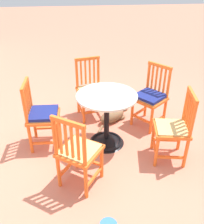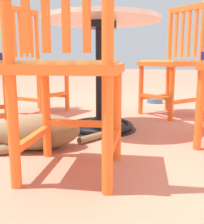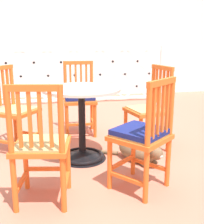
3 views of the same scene
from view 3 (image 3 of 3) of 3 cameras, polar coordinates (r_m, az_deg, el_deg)
name	(u,v)px [view 3 (image 3 of 3)]	position (r m, az deg, el deg)	size (l,w,h in m)	color
ground_plane	(76,160)	(3.02, -5.11, -9.26)	(24.00, 24.00, 0.00)	#C6755B
building_wall_backdrop	(58,27)	(6.23, -8.50, 15.96)	(10.00, 0.20, 2.80)	white
lattice_fence_panel	(74,75)	(5.53, -5.37, 7.15)	(3.85, 0.06, 1.04)	white
cafe_table	(82,132)	(2.95, -3.88, -3.86)	(0.76, 0.76, 0.73)	black
orange_chair_at_corner	(41,147)	(2.18, -11.78, -6.70)	(0.46, 0.46, 0.91)	orange
orange_chair_by_planter	(142,136)	(2.34, 7.84, -4.68)	(0.56, 0.56, 0.91)	orange
orange_chair_tucked_in	(149,110)	(3.22, 9.19, 0.30)	(0.48, 0.48, 0.91)	orange
orange_chair_facing_out	(80,99)	(3.71, -4.37, 2.51)	(0.41, 0.41, 0.91)	orange
orange_chair_near_fence	(14,111)	(3.29, -16.82, 0.15)	(0.56, 0.56, 0.91)	orange
tabby_cat	(139,153)	(2.95, 7.21, -7.85)	(0.56, 0.55, 0.23)	brown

